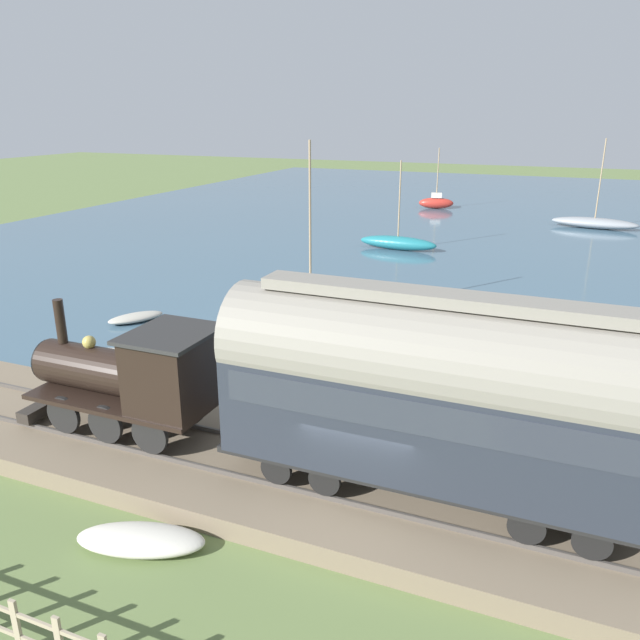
{
  "coord_description": "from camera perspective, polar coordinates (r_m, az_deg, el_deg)",
  "views": [
    {
      "loc": [
        -11.75,
        -3.73,
        8.93
      ],
      "look_at": [
        7.11,
        4.06,
        2.03
      ],
      "focal_mm": 35.0,
      "sensor_mm": 36.0,
      "label": 1
    }
  ],
  "objects": [
    {
      "name": "steam_locomotive",
      "position": [
        17.2,
        -16.45,
        -4.72
      ],
      "size": [
        2.3,
        5.7,
        3.46
      ],
      "color": "black",
      "rests_on": "rail_embankment"
    },
    {
      "name": "passenger_coach",
      "position": [
        13.59,
        10.43,
        -6.29
      ],
      "size": [
        2.45,
        9.7,
        4.8
      ],
      "color": "black",
      "rests_on": "rail_embankment"
    },
    {
      "name": "rail_embankment",
      "position": [
        15.37,
        4.57,
        -15.75
      ],
      "size": [
        4.82,
        56.0,
        0.63
      ],
      "color": "#756651",
      "rests_on": "ground"
    },
    {
      "name": "harbor_water",
      "position": [
        55.68,
        18.5,
        8.5
      ],
      "size": [
        80.0,
        80.0,
        0.01
      ],
      "color": "#426075",
      "rests_on": "ground"
    },
    {
      "name": "ground_plane",
      "position": [
        15.22,
        4.09,
        -17.28
      ],
      "size": [
        200.0,
        200.0,
        0.0
      ],
      "primitive_type": "plane",
      "color": "#607542"
    },
    {
      "name": "beached_dinghy",
      "position": [
        14.61,
        -16.07,
        -18.74
      ],
      "size": [
        1.88,
        3.0,
        0.44
      ],
      "color": "beige",
      "rests_on": "ground"
    },
    {
      "name": "sailboat_red",
      "position": [
        61.24,
        10.57,
        10.55
      ],
      "size": [
        1.92,
        3.43,
        5.58
      ],
      "rotation": [
        0.0,
        0.0,
        0.25
      ],
      "color": "#B72D23",
      "rests_on": "harbor_water"
    },
    {
      "name": "rowboat_off_pier",
      "position": [
        28.82,
        -16.5,
        0.22
      ],
      "size": [
        2.62,
        2.17,
        0.35
      ],
      "rotation": [
        0.0,
        0.0,
        1.01
      ],
      "color": "#B7B2A3",
      "rests_on": "harbor_water"
    },
    {
      "name": "rowboat_mid_harbor",
      "position": [
        24.79,
        -18.64,
        -2.94
      ],
      "size": [
        1.3,
        2.36,
        0.41
      ],
      "rotation": [
        0.0,
        0.0,
        0.28
      ],
      "color": "beige",
      "rests_on": "harbor_water"
    },
    {
      "name": "sailboat_white",
      "position": [
        27.77,
        -0.87,
        1.42
      ],
      "size": [
        3.05,
        5.77,
        7.76
      ],
      "rotation": [
        0.0,
        0.0,
        -0.35
      ],
      "color": "white",
      "rests_on": "harbor_water"
    },
    {
      "name": "sailboat_gray",
      "position": [
        54.43,
        23.8,
        8.14
      ],
      "size": [
        2.4,
        6.59,
        6.87
      ],
      "rotation": [
        0.0,
        0.0,
        -0.11
      ],
      "color": "gray",
      "rests_on": "harbor_water"
    },
    {
      "name": "sailboat_teal",
      "position": [
        42.42,
        7.13,
        7.05
      ],
      "size": [
        1.47,
        5.37,
        5.84
      ],
      "rotation": [
        0.0,
        0.0,
        -0.05
      ],
      "color": "#1E707A",
      "rests_on": "harbor_water"
    }
  ]
}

